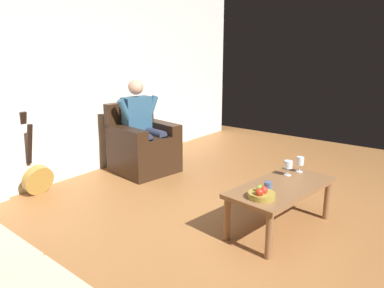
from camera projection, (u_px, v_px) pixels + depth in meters
The scene contains 10 objects.
ground_plane at pixel (282, 235), 3.39m from camera, with size 7.44×7.44×0.00m, color #9D6536.
wall_back at pixel (79, 73), 4.74m from camera, with size 6.60×0.06×2.67m, color silver.
armchair at pixel (143, 147), 5.05m from camera, with size 0.84×0.85×0.93m.
person_seated at pixel (142, 123), 4.96m from camera, with size 0.66×0.62×1.24m.
coffee_table at pixel (281, 192), 3.42m from camera, with size 1.18×0.67×0.43m.
guitar at pixel (37, 177), 4.28m from camera, with size 0.35×0.30×0.96m.
wine_glass_near at pixel (288, 165), 3.65m from camera, with size 0.08×0.08×0.15m.
wine_glass_far at pixel (300, 162), 3.74m from camera, with size 0.07×0.07×0.16m.
fruit_bowl at pixel (261, 194), 3.11m from camera, with size 0.23×0.23×0.11m.
candle_jar at pixel (268, 185), 3.32m from camera, with size 0.07×0.07×0.06m, color slate.
Camera 1 is at (2.92, 1.22, 1.67)m, focal length 34.74 mm.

